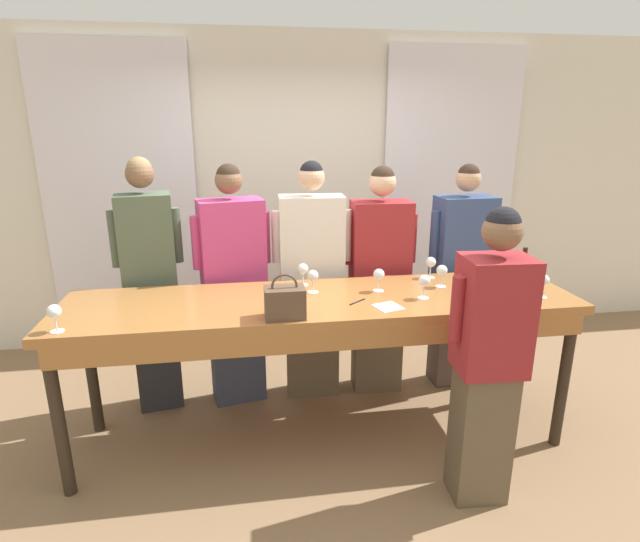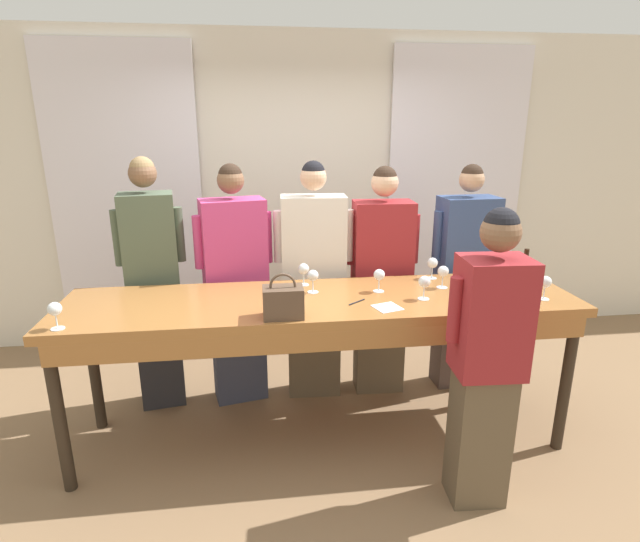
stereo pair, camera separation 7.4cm
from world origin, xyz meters
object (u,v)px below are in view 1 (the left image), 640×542
object	(u,v)px
wine_glass_center_mid	(512,265)
wine_glass_back_right	(431,263)
guest_pink_top	(234,287)
wine_glass_front_left	(424,282)
wine_bottle	(522,281)
wine_glass_front_right	(543,281)
guest_olive_jacket	(151,286)
guest_navy_coat	(460,278)
wine_glass_center_right	(493,266)
wine_glass_back_left	(481,285)
guest_cream_sweater	(312,282)
host_pouring	(489,359)
handbag	(285,302)
wine_glass_front_mid	(487,271)
wine_glass_by_handbag	(442,271)
wine_glass_by_bottle	(54,312)
wine_glass_center_left	(379,275)
wine_glass_back_mid	(313,277)
wine_glass_near_host	(303,270)
tasting_bar	(322,313)
guest_striped_shirt	(379,282)

from	to	relation	value
wine_glass_center_mid	wine_glass_back_right	world-z (taller)	same
guest_pink_top	wine_glass_front_left	bearing A→B (deg)	-30.95
wine_bottle	wine_glass_front_right	xyz separation A→B (m)	(0.16, 0.02, -0.01)
guest_olive_jacket	guest_navy_coat	xyz separation A→B (m)	(2.29, -0.00, -0.05)
wine_glass_back_right	guest_olive_jacket	xyz separation A→B (m)	(-1.93, 0.30, -0.17)
wine_glass_front_right	wine_glass_center_right	bearing A→B (deg)	112.52
wine_glass_center_right	wine_glass_back_left	bearing A→B (deg)	-125.48
wine_bottle	guest_olive_jacket	size ratio (longest dim) A/B	0.18
wine_glass_center_right	wine_glass_back_left	size ratio (longest dim) A/B	1.00
guest_cream_sweater	host_pouring	xyz separation A→B (m)	(0.76, -1.25, -0.06)
guest_cream_sweater	host_pouring	bearing A→B (deg)	-58.80
handbag	guest_pink_top	size ratio (longest dim) A/B	0.14
wine_glass_front_mid	guest_olive_jacket	distance (m)	2.29
wine_glass_back_right	wine_glass_by_handbag	xyz separation A→B (m)	(-0.00, -0.20, 0.00)
wine_glass_by_bottle	host_pouring	distance (m)	2.26
wine_glass_front_mid	wine_glass_center_left	distance (m)	0.72
wine_glass_back_left	guest_pink_top	bearing A→B (deg)	151.39
wine_bottle	guest_navy_coat	distance (m)	0.85
wine_glass_by_bottle	wine_glass_back_mid	bearing A→B (deg)	16.36
wine_bottle	guest_cream_sweater	xyz separation A→B (m)	(-1.16, 0.81, -0.21)
host_pouring	handbag	bearing A→B (deg)	159.84
wine_glass_front_right	host_pouring	xyz separation A→B (m)	(-0.56, -0.46, -0.25)
wine_glass_front_mid	guest_olive_jacket	xyz separation A→B (m)	(-2.22, 0.54, -0.17)
wine_bottle	wine_glass_center_mid	bearing A→B (deg)	68.64
wine_glass_front_mid	wine_glass_near_host	world-z (taller)	same
wine_glass_back_left	wine_glass_by_bottle	size ratio (longest dim) A/B	1.00
wine_glass_front_right	wine_glass_center_right	distance (m)	0.39
guest_navy_coat	wine_glass_back_mid	bearing A→B (deg)	-158.22
wine_glass_by_handbag	guest_cream_sweater	size ratio (longest dim) A/B	0.08
wine_bottle	wine_glass_back_left	size ratio (longest dim) A/B	2.21
wine_glass_front_mid	wine_glass_center_mid	xyz separation A→B (m)	(0.23, 0.11, 0.00)
tasting_bar	host_pouring	distance (m)	1.01
wine_bottle	guest_striped_shirt	distance (m)	1.07
guest_olive_jacket	guest_pink_top	world-z (taller)	guest_olive_jacket
wine_glass_back_left	guest_cream_sweater	bearing A→B (deg)	138.52
handbag	wine_glass_front_left	size ratio (longest dim) A/B	1.71
wine_glass_center_mid	wine_glass_center_right	xyz separation A→B (m)	(-0.14, -0.01, 0.00)
handbag	wine_glass_front_mid	size ratio (longest dim) A/B	1.71
tasting_bar	wine_glass_front_left	distance (m)	0.65
wine_glass_center_right	guest_striped_shirt	distance (m)	0.83
tasting_bar	guest_cream_sweater	xyz separation A→B (m)	(0.02, 0.62, -0.00)
wine_glass_back_mid	wine_glass_by_bottle	size ratio (longest dim) A/B	1.00
guest_striped_shirt	guest_cream_sweater	bearing A→B (deg)	-180.00
guest_olive_jacket	guest_navy_coat	bearing A→B (deg)	-0.00
wine_glass_center_mid	host_pouring	size ratio (longest dim) A/B	0.09
tasting_bar	wine_glass_near_host	bearing A→B (deg)	106.44
wine_glass_front_mid	wine_glass_back_left	bearing A→B (deg)	-122.66
handbag	wine_glass_front_left	distance (m)	0.89
wine_glass_front_right	wine_glass_back_mid	size ratio (longest dim) A/B	1.00
wine_glass_front_left	guest_olive_jacket	bearing A→B (deg)	158.11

